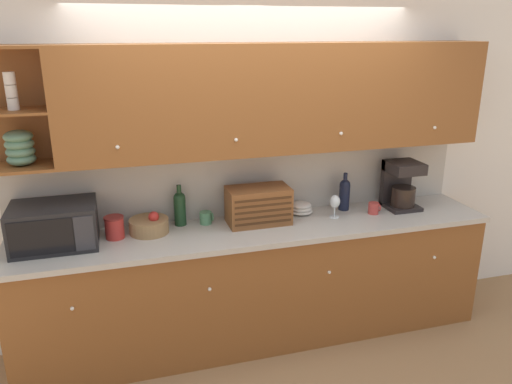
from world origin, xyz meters
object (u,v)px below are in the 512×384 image
(microwave, at_px, (54,226))
(coffee_maker, at_px, (401,184))
(storage_canister, at_px, (114,227))
(wine_bottle, at_px, (180,207))
(fruit_basket, at_px, (149,225))
(second_wine_bottle, at_px, (344,193))
(bowl_stack_on_counter, at_px, (301,208))
(mug_blue_second, at_px, (206,218))
(wine_glass, at_px, (335,202))
(mug, at_px, (374,208))
(bread_box, at_px, (258,205))

(microwave, distance_m, coffee_maker, 2.65)
(storage_canister, relative_size, wine_bottle, 0.51)
(fruit_basket, bearing_deg, second_wine_bottle, 1.83)
(storage_canister, xyz_separation_m, bowl_stack_on_counter, (1.43, 0.09, -0.03))
(mug_blue_second, xyz_separation_m, second_wine_bottle, (1.13, -0.01, 0.09))
(wine_bottle, xyz_separation_m, wine_glass, (1.18, -0.18, -0.02))
(microwave, relative_size, mug_blue_second, 5.42)
(fruit_basket, distance_m, mug, 1.75)
(storage_canister, distance_m, coffee_maker, 2.27)
(mug_blue_second, distance_m, bread_box, 0.41)
(fruit_basket, distance_m, mug_blue_second, 0.43)
(fruit_basket, bearing_deg, mug_blue_second, 7.71)
(bowl_stack_on_counter, relative_size, wine_glass, 1.03)
(wine_glass, relative_size, coffee_maker, 0.46)
(storage_canister, bearing_deg, coffee_maker, 0.13)
(wine_bottle, distance_m, bowl_stack_on_counter, 0.96)
(bowl_stack_on_counter, distance_m, coffee_maker, 0.85)
(microwave, relative_size, wine_glass, 3.06)
(second_wine_bottle, bearing_deg, mug, -39.01)
(mug_blue_second, relative_size, wine_glass, 0.57)
(second_wine_bottle, relative_size, coffee_maker, 0.79)
(mug_blue_second, distance_m, wine_glass, 1.00)
(wine_glass, bearing_deg, microwave, 179.02)
(microwave, xyz_separation_m, coffee_maker, (2.65, 0.03, 0.05))
(coffee_maker, bearing_deg, wine_bottle, 176.28)
(bread_box, bearing_deg, bowl_stack_on_counter, 14.00)
(microwave, height_order, mug_blue_second, microwave)
(microwave, bearing_deg, storage_canister, 3.46)
(mug_blue_second, height_order, bread_box, bread_box)
(mug_blue_second, xyz_separation_m, mug, (1.32, -0.16, -0.00))
(fruit_basket, distance_m, coffee_maker, 2.03)
(storage_canister, xyz_separation_m, mug, (1.99, -0.07, -0.03))
(bowl_stack_on_counter, distance_m, second_wine_bottle, 0.38)
(mug, bearing_deg, storage_canister, 177.94)
(fruit_basket, distance_m, bowl_stack_on_counter, 1.19)
(mug_blue_second, height_order, coffee_maker, coffee_maker)
(mug, bearing_deg, coffee_maker, 15.50)
(storage_canister, height_order, bread_box, bread_box)
(wine_bottle, xyz_separation_m, mug, (1.51, -0.19, -0.10))
(bowl_stack_on_counter, bearing_deg, bread_box, -166.00)
(fruit_basket, relative_size, mug, 2.95)
(mug_blue_second, height_order, wine_glass, wine_glass)
(wine_glass, bearing_deg, storage_canister, 177.98)
(microwave, xyz_separation_m, storage_canister, (0.39, 0.02, -0.07))
(wine_glass, height_order, coffee_maker, coffee_maker)
(second_wine_bottle, bearing_deg, bread_box, -173.58)
(coffee_maker, bearing_deg, bowl_stack_on_counter, 174.09)
(wine_bottle, xyz_separation_m, bowl_stack_on_counter, (0.95, -0.03, -0.10))
(bowl_stack_on_counter, bearing_deg, mug, -16.31)
(storage_canister, distance_m, bowl_stack_on_counter, 1.43)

